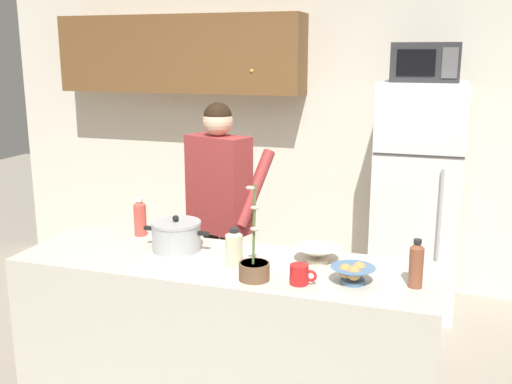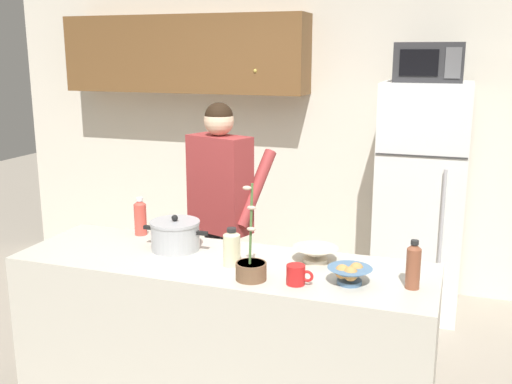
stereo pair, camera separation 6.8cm
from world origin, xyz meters
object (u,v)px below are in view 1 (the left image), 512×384
Objects in this scene: refrigerator at (417,199)px; person_near_pot at (220,197)px; microwave at (426,62)px; bottle_near_edge at (234,248)px; cooking_pot at (176,236)px; bottle_mid_counter at (416,264)px; empty_bowl at (317,253)px; bottle_far_corner at (140,217)px; bread_bowl at (353,273)px; coffee_mug at (300,274)px; potted_orchid at (254,267)px.

refrigerator is 1.06× the size of person_near_pot.
bottle_near_edge is at bearing -113.18° from microwave.
cooking_pot is 1.30m from bottle_mid_counter.
bottle_near_edge is (-0.80, -1.88, -0.90)m from microwave.
microwave is 1.97m from empty_bowl.
bottle_far_corner reaches higher than empty_bowl.
microwave is at bearing 84.44° from bread_bowl.
cooking_pot is (0.03, -0.73, -0.05)m from person_near_pot.
microwave is 2.38× the size of bottle_near_edge.
coffee_mug is at bearing -91.86° from empty_bowl.
coffee_mug is (0.77, -0.27, -0.03)m from cooking_pot.
bread_bowl is at bearing -95.49° from refrigerator.
person_near_pot reaches higher than potted_orchid.
microwave is at bearing 92.97° from bottle_mid_counter.
bread_bowl is at bearing -170.62° from bottle_mid_counter.
bottle_mid_counter is (0.10, -1.88, -0.88)m from microwave.
empty_bowl is 1.19× the size of bottle_near_edge.
coffee_mug is 1.18m from bottle_far_corner.
empty_bowl is (0.81, -0.67, -0.08)m from person_near_pot.
bottle_mid_counter is (0.28, 0.05, 0.06)m from bread_bowl.
refrigerator reaches higher than bottle_near_edge.
coffee_mug is 0.33m from empty_bowl.
bottle_near_edge is (-0.39, -0.20, 0.05)m from empty_bowl.
person_near_pot is 1.29m from coffee_mug.
bottle_far_corner reaches higher than cooking_pot.
bottle_mid_counter is at bearing 14.36° from coffee_mug.
cooking_pot is at bearing -124.21° from refrigerator.
coffee_mug is at bearing -165.64° from bottle_mid_counter.
refrigerator reaches higher than cooking_pot.
bottle_mid_counter reaches higher than coffee_mug.
refrigerator reaches higher than bottle_far_corner.
cooking_pot is 0.62m from potted_orchid.
potted_orchid reaches higher than empty_bowl.
person_near_pot is 1.06m from empty_bowl.
bottle_far_corner reaches higher than coffee_mug.
microwave is 2.00× the size of empty_bowl.
microwave is 2.15m from bread_bowl.
bottle_mid_counter is at bearing 11.09° from potted_orchid.
bottle_near_edge reaches higher than bread_bowl.
bottle_far_corner is at bearing 173.95° from empty_bowl.
empty_bowl is at bearing -103.83° from microwave.
bottle_mid_counter is at bearing 9.38° from bread_bowl.
microwave is at bearing 66.82° from bottle_near_edge.
bread_bowl is (-0.19, -1.92, -0.95)m from microwave.
microwave is 2.35m from bottle_far_corner.
bottle_far_corner is at bearing 157.66° from coffee_mug.
empty_bowl is 0.42m from potted_orchid.
potted_orchid reaches higher than bottle_near_edge.
bread_bowl is at bearing 20.07° from coffee_mug.
bottle_near_edge is at bearing -112.94° from refrigerator.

